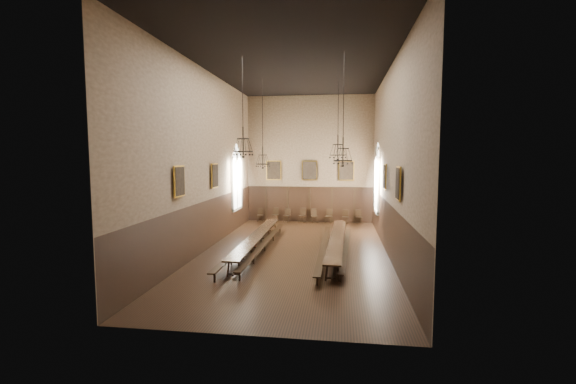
% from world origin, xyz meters
% --- Properties ---
extents(floor, '(9.00, 18.00, 0.02)m').
position_xyz_m(floor, '(0.00, 0.00, -0.01)').
color(floor, black).
rests_on(floor, ground).
extents(ceiling, '(9.00, 18.00, 0.02)m').
position_xyz_m(ceiling, '(0.00, 0.00, 9.01)').
color(ceiling, black).
rests_on(ceiling, ground).
extents(wall_back, '(9.00, 0.02, 9.00)m').
position_xyz_m(wall_back, '(0.00, 9.01, 4.50)').
color(wall_back, '#8E7557').
rests_on(wall_back, ground).
extents(wall_front, '(9.00, 0.02, 9.00)m').
position_xyz_m(wall_front, '(0.00, -9.01, 4.50)').
color(wall_front, '#8E7557').
rests_on(wall_front, ground).
extents(wall_left, '(0.02, 18.00, 9.00)m').
position_xyz_m(wall_left, '(-4.51, 0.00, 4.50)').
color(wall_left, '#8E7557').
rests_on(wall_left, ground).
extents(wall_right, '(0.02, 18.00, 9.00)m').
position_xyz_m(wall_right, '(4.51, 0.00, 4.50)').
color(wall_right, '#8E7557').
rests_on(wall_right, ground).
extents(wainscot_panelling, '(9.00, 18.00, 2.50)m').
position_xyz_m(wainscot_panelling, '(0.00, 0.00, 1.25)').
color(wainscot_panelling, black).
rests_on(wainscot_panelling, floor).
extents(table_left, '(0.77, 9.84, 0.77)m').
position_xyz_m(table_left, '(-1.95, 0.20, 0.38)').
color(table_left, black).
rests_on(table_left, floor).
extents(table_right, '(0.99, 9.88, 0.77)m').
position_xyz_m(table_right, '(2.07, 0.20, 0.38)').
color(table_right, black).
rests_on(table_right, floor).
extents(bench_left_outer, '(0.40, 10.23, 0.46)m').
position_xyz_m(bench_left_outer, '(-2.50, -0.23, 0.29)').
color(bench_left_outer, black).
rests_on(bench_left_outer, floor).
extents(bench_left_inner, '(0.40, 10.11, 0.45)m').
position_xyz_m(bench_left_inner, '(-1.52, -0.01, 0.29)').
color(bench_left_inner, black).
rests_on(bench_left_inner, floor).
extents(bench_right_inner, '(0.38, 9.89, 0.44)m').
position_xyz_m(bench_right_inner, '(1.43, -0.23, 0.28)').
color(bench_right_inner, black).
rests_on(bench_right_inner, floor).
extents(bench_right_outer, '(0.76, 9.01, 0.41)m').
position_xyz_m(bench_right_outer, '(2.48, -0.15, 0.26)').
color(bench_right_outer, black).
rests_on(bench_right_outer, floor).
extents(chair_0, '(0.45, 0.45, 0.94)m').
position_xyz_m(chair_0, '(-3.55, 8.59, 0.28)').
color(chair_0, black).
rests_on(chair_0, floor).
extents(chair_1, '(0.55, 0.55, 1.03)m').
position_xyz_m(chair_1, '(-2.46, 8.50, 0.31)').
color(chair_1, black).
rests_on(chair_1, floor).
extents(chair_2, '(0.53, 0.53, 0.96)m').
position_xyz_m(chair_2, '(-1.61, 8.53, 0.29)').
color(chair_2, black).
rests_on(chair_2, floor).
extents(chair_3, '(0.54, 0.54, 1.02)m').
position_xyz_m(chair_3, '(-0.47, 8.56, 0.31)').
color(chair_3, black).
rests_on(chair_3, floor).
extents(chair_4, '(0.55, 0.55, 0.98)m').
position_xyz_m(chair_4, '(0.39, 8.56, 0.30)').
color(chair_4, black).
rests_on(chair_4, floor).
extents(chair_5, '(0.55, 0.55, 1.00)m').
position_xyz_m(chair_5, '(1.40, 8.55, 0.30)').
color(chair_5, black).
rests_on(chair_5, floor).
extents(chair_6, '(0.49, 0.49, 0.97)m').
position_xyz_m(chair_6, '(2.56, 8.48, 0.29)').
color(chair_6, black).
rests_on(chair_6, floor).
extents(chair_7, '(0.53, 0.53, 0.97)m').
position_xyz_m(chair_7, '(3.51, 8.53, 0.29)').
color(chair_7, black).
rests_on(chair_7, floor).
extents(chandelier_back_left, '(0.79, 0.79, 4.86)m').
position_xyz_m(chandelier_back_left, '(-2.12, 2.57, 4.63)').
color(chandelier_back_left, black).
rests_on(chandelier_back_left, ceiling).
extents(chandelier_back_right, '(0.87, 0.87, 4.37)m').
position_xyz_m(chandelier_back_right, '(2.03, 2.32, 5.07)').
color(chandelier_back_right, black).
rests_on(chandelier_back_right, ceiling).
extents(chandelier_front_left, '(0.87, 0.87, 4.22)m').
position_xyz_m(chandelier_front_left, '(-2.04, -2.06, 5.20)').
color(chandelier_front_left, black).
rests_on(chandelier_front_left, ceiling).
extents(chandelier_front_right, '(0.79, 0.79, 4.60)m').
position_xyz_m(chandelier_front_right, '(2.28, -2.21, 4.87)').
color(chandelier_front_right, black).
rests_on(chandelier_front_right, ceiling).
extents(portrait_back_0, '(1.10, 0.12, 1.40)m').
position_xyz_m(portrait_back_0, '(-2.60, 8.88, 3.70)').
color(portrait_back_0, '#BB8C2C').
rests_on(portrait_back_0, wall_back).
extents(portrait_back_1, '(1.10, 0.12, 1.40)m').
position_xyz_m(portrait_back_1, '(0.00, 8.88, 3.70)').
color(portrait_back_1, '#BB8C2C').
rests_on(portrait_back_1, wall_back).
extents(portrait_back_2, '(1.10, 0.12, 1.40)m').
position_xyz_m(portrait_back_2, '(2.60, 8.88, 3.70)').
color(portrait_back_2, '#BB8C2C').
rests_on(portrait_back_2, wall_back).
extents(portrait_left_0, '(0.12, 1.00, 1.30)m').
position_xyz_m(portrait_left_0, '(-4.38, 1.00, 3.70)').
color(portrait_left_0, '#BB8C2C').
rests_on(portrait_left_0, wall_left).
extents(portrait_left_1, '(0.12, 1.00, 1.30)m').
position_xyz_m(portrait_left_1, '(-4.38, -3.50, 3.70)').
color(portrait_left_1, '#BB8C2C').
rests_on(portrait_left_1, wall_left).
extents(portrait_right_0, '(0.12, 1.00, 1.30)m').
position_xyz_m(portrait_right_0, '(4.38, 1.00, 3.70)').
color(portrait_right_0, '#BB8C2C').
rests_on(portrait_right_0, wall_right).
extents(portrait_right_1, '(0.12, 1.00, 1.30)m').
position_xyz_m(portrait_right_1, '(4.38, -3.50, 3.70)').
color(portrait_right_1, '#BB8C2C').
rests_on(portrait_right_1, wall_right).
extents(window_right, '(0.20, 2.20, 4.60)m').
position_xyz_m(window_right, '(4.43, 5.50, 3.40)').
color(window_right, white).
rests_on(window_right, wall_right).
extents(window_left, '(0.20, 2.20, 4.60)m').
position_xyz_m(window_left, '(-4.43, 5.50, 3.40)').
color(window_left, white).
rests_on(window_left, wall_left).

